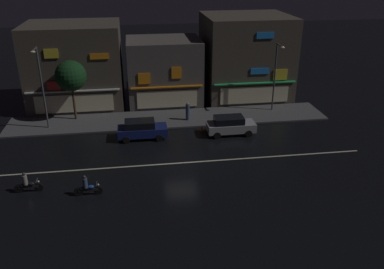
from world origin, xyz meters
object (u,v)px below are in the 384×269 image
object	(u,v)px
streetlamp_west	(41,82)
streetlamp_mid	(276,72)
parked_car_trailing	(230,125)
traffic_cone	(202,128)
motorcycle_lead	(27,184)
pedestrian_on_sidewalk	(188,112)
parked_car_near_kerb	(142,129)
motorcycle_following	(87,187)

from	to	relation	value
streetlamp_west	streetlamp_mid	world-z (taller)	streetlamp_west
streetlamp_west	parked_car_trailing	bearing A→B (deg)	-11.82
streetlamp_mid	parked_car_trailing	bearing A→B (deg)	-138.91
streetlamp_west	traffic_cone	world-z (taller)	streetlamp_west
streetlamp_west	motorcycle_lead	size ratio (longest dim) A/B	3.96
pedestrian_on_sidewalk	parked_car_near_kerb	size ratio (longest dim) A/B	0.41
streetlamp_mid	parked_car_near_kerb	distance (m)	14.76
motorcycle_following	streetlamp_west	bearing A→B (deg)	-66.55
parked_car_near_kerb	parked_car_trailing	size ratio (longest dim) A/B	1.00
pedestrian_on_sidewalk	motorcycle_lead	distance (m)	16.76
parked_car_near_kerb	motorcycle_following	xyz separation A→B (m)	(-3.93, -8.76, -0.24)
parked_car_near_kerb	motorcycle_lead	xyz separation A→B (m)	(-7.98, -7.76, -0.24)
motorcycle_lead	motorcycle_following	distance (m)	4.17
parked_car_trailing	motorcycle_following	size ratio (longest dim) A/B	2.26
streetlamp_mid	motorcycle_following	world-z (taller)	streetlamp_mid
parked_car_near_kerb	traffic_cone	world-z (taller)	parked_car_near_kerb
traffic_cone	streetlamp_west	bearing A→B (deg)	170.54
motorcycle_lead	motorcycle_following	xyz separation A→B (m)	(4.05, -1.01, 0.00)
parked_car_trailing	motorcycle_following	xyz separation A→B (m)	(-11.83, -8.52, -0.24)
parked_car_trailing	motorcycle_following	distance (m)	14.58
streetlamp_mid	motorcycle_lead	bearing A→B (deg)	-149.95
parked_car_trailing	motorcycle_lead	world-z (taller)	parked_car_trailing
streetlamp_mid	pedestrian_on_sidewalk	world-z (taller)	streetlamp_mid
streetlamp_mid	parked_car_near_kerb	world-z (taller)	streetlamp_mid
parked_car_near_kerb	motorcycle_lead	world-z (taller)	parked_car_near_kerb
pedestrian_on_sidewalk	traffic_cone	xyz separation A→B (m)	(0.97, -2.53, -0.68)
streetlamp_west	parked_car_trailing	world-z (taller)	streetlamp_west
pedestrian_on_sidewalk	motorcycle_following	size ratio (longest dim) A/B	0.94
parked_car_near_kerb	parked_car_trailing	xyz separation A→B (m)	(7.90, -0.24, 0.00)
pedestrian_on_sidewalk	traffic_cone	size ratio (longest dim) A/B	3.23
streetlamp_west	pedestrian_on_sidewalk	world-z (taller)	streetlamp_west
traffic_cone	parked_car_near_kerb	bearing A→B (deg)	-171.13
streetlamp_west	traffic_cone	bearing A→B (deg)	-9.46
parked_car_near_kerb	streetlamp_west	bearing A→B (deg)	159.49
streetlamp_west	pedestrian_on_sidewalk	size ratio (longest dim) A/B	4.23
pedestrian_on_sidewalk	streetlamp_mid	bearing A→B (deg)	-43.55
pedestrian_on_sidewalk	parked_car_near_kerb	bearing A→B (deg)	164.99
streetlamp_mid	parked_car_trailing	distance (m)	8.25
streetlamp_west	motorcycle_lead	bearing A→B (deg)	-87.01
parked_car_near_kerb	streetlamp_mid	bearing A→B (deg)	19.13
streetlamp_west	parked_car_near_kerb	bearing A→B (deg)	-20.51
parked_car_trailing	traffic_cone	size ratio (longest dim) A/B	7.82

